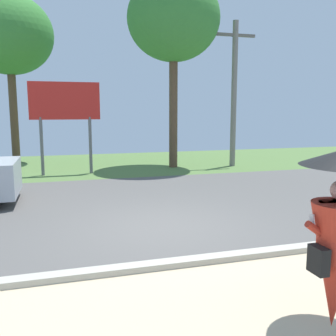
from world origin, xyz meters
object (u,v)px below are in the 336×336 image
Objects in this scene: tree_left_far at (9,35)px; tree_center_back at (174,20)px; utility_pole at (234,91)px; roadside_billboard at (65,108)px.

tree_center_back is (6.70, -3.35, 0.37)m from tree_left_far.
tree_left_far is 0.96× the size of tree_center_back.
utility_pole is 0.78× the size of tree_center_back.
tree_center_back is (-2.62, 0.41, 2.88)m from utility_pole.
tree_center_back reaches higher than utility_pole.
tree_center_back is (4.48, 0.67, 3.60)m from roadside_billboard.
roadside_billboard is at bearing -177.90° from utility_pole.
tree_left_far reaches higher than utility_pole.
roadside_billboard is (-7.10, -0.26, -0.72)m from utility_pole.
tree_center_back is at bearing 8.54° from roadside_billboard.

